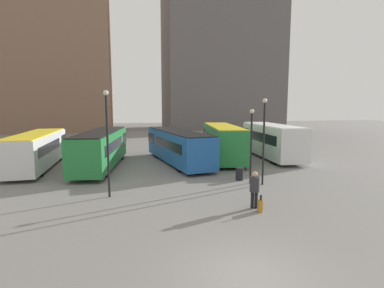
{
  "coord_description": "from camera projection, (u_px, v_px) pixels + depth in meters",
  "views": [
    {
      "loc": [
        -3.5,
        -7.58,
        5.03
      ],
      "look_at": [
        1.34,
        13.45,
        2.24
      ],
      "focal_mm": 28.0,
      "sensor_mm": 36.0,
      "label": 1
    }
  ],
  "objects": [
    {
      "name": "ground_plane",
      "position": [
        250.0,
        279.0,
        8.75
      ],
      "size": [
        160.0,
        160.0,
        0.0
      ],
      "primitive_type": "plane",
      "color": "slate"
    },
    {
      "name": "building_block_left",
      "position": [
        33.0,
        33.0,
        57.48
      ],
      "size": [
        28.64,
        15.6,
        37.55
      ],
      "color": "#7F604C",
      "rests_on": "ground_plane"
    },
    {
      "name": "building_block_right",
      "position": [
        222.0,
        50.0,
        66.2
      ],
      "size": [
        25.21,
        13.78,
        34.34
      ],
      "color": "#5B5656",
      "rests_on": "ground_plane"
    },
    {
      "name": "bus_0",
      "position": [
        37.0,
        149.0,
        24.12
      ],
      "size": [
        2.6,
        10.61,
        2.81
      ],
      "rotation": [
        0.0,
        0.0,
        1.56
      ],
      "color": "silver",
      "rests_on": "ground_plane"
    },
    {
      "name": "bus_1",
      "position": [
        102.0,
        147.0,
        24.39
      ],
      "size": [
        4.07,
        11.26,
        2.97
      ],
      "rotation": [
        0.0,
        0.0,
        1.42
      ],
      "color": "#237A38",
      "rests_on": "ground_plane"
    },
    {
      "name": "bus_2",
      "position": [
        177.0,
        145.0,
        26.23
      ],
      "size": [
        4.21,
        11.42,
        2.83
      ],
      "rotation": [
        0.0,
        0.0,
        1.72
      ],
      "color": "#1E56A3",
      "rests_on": "ground_plane"
    },
    {
      "name": "bus_3",
      "position": [
        223.0,
        141.0,
        28.08
      ],
      "size": [
        4.18,
        10.72,
        3.17
      ],
      "rotation": [
        0.0,
        0.0,
        1.41
      ],
      "color": "#237A38",
      "rests_on": "ground_plane"
    },
    {
      "name": "bus_4",
      "position": [
        272.0,
        140.0,
        28.72
      ],
      "size": [
        3.38,
        9.87,
        3.22
      ],
      "rotation": [
        0.0,
        0.0,
        1.49
      ],
      "color": "silver",
      "rests_on": "ground_plane"
    },
    {
      "name": "traveler",
      "position": [
        255.0,
        186.0,
        14.61
      ],
      "size": [
        0.61,
        0.61,
        1.84
      ],
      "rotation": [
        0.0,
        0.0,
        1.23
      ],
      "color": "black",
      "rests_on": "ground_plane"
    },
    {
      "name": "suitcase",
      "position": [
        260.0,
        205.0,
        14.24
      ],
      "size": [
        0.29,
        0.39,
        0.84
      ],
      "rotation": [
        0.0,
        0.0,
        1.23
      ],
      "color": "#B27A1E",
      "rests_on": "ground_plane"
    },
    {
      "name": "lamp_post_0",
      "position": [
        107.0,
        135.0,
        16.11
      ],
      "size": [
        0.28,
        0.28,
        5.83
      ],
      "color": "black",
      "rests_on": "ground_plane"
    },
    {
      "name": "lamp_post_1",
      "position": [
        251.0,
        139.0,
        19.11
      ],
      "size": [
        0.28,
        0.28,
        4.8
      ],
      "color": "black",
      "rests_on": "ground_plane"
    },
    {
      "name": "lamp_post_2",
      "position": [
        264.0,
        134.0,
        18.71
      ],
      "size": [
        0.28,
        0.28,
        5.46
      ],
      "color": "black",
      "rests_on": "ground_plane"
    },
    {
      "name": "trash_bin",
      "position": [
        240.0,
        174.0,
        20.23
      ],
      "size": [
        0.52,
        0.52,
        0.85
      ],
      "color": "black",
      "rests_on": "ground_plane"
    }
  ]
}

